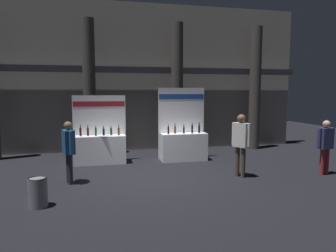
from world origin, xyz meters
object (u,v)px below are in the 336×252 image
at_px(exhibitor_booth_1, 183,143).
at_px(visitor_1, 69,147).
at_px(visitor_4, 241,140).
at_px(exhibitor_booth_0, 100,146).
at_px(trash_bin, 38,192).
at_px(visitor_0, 325,143).

xyz_separation_m(exhibitor_booth_1, visitor_1, (-3.65, -2.08, 0.37)).
bearing_deg(visitor_4, exhibitor_booth_0, 22.84).
relative_size(exhibitor_booth_1, visitor_1, 1.55).
xyz_separation_m(exhibitor_booth_1, trash_bin, (-4.12, -3.66, -0.30)).
bearing_deg(visitor_1, trash_bin, 143.21).
xyz_separation_m(trash_bin, visitor_0, (7.65, 0.94, 0.63)).
bearing_deg(visitor_1, exhibitor_booth_1, -80.61).
bearing_deg(visitor_4, visitor_1, 51.75).
height_order(trash_bin, visitor_0, visitor_0).
bearing_deg(visitor_1, visitor_4, -114.48).
relative_size(exhibitor_booth_0, trash_bin, 3.62).
distance_m(exhibitor_booth_1, visitor_1, 4.22).
height_order(exhibitor_booth_1, trash_bin, exhibitor_booth_1).
xyz_separation_m(visitor_0, visitor_1, (-7.18, 0.64, 0.04)).
bearing_deg(trash_bin, visitor_1, 73.44).
xyz_separation_m(exhibitor_booth_0, trash_bin, (-1.24, -3.79, -0.26)).
distance_m(exhibitor_booth_1, visitor_0, 4.47).
bearing_deg(trash_bin, exhibitor_booth_1, 41.60).
bearing_deg(exhibitor_booth_1, visitor_0, -37.62).
bearing_deg(exhibitor_booth_0, visitor_4, -33.15).
bearing_deg(trash_bin, visitor_4, 13.51).
bearing_deg(exhibitor_booth_0, exhibitor_booth_1, -2.52).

